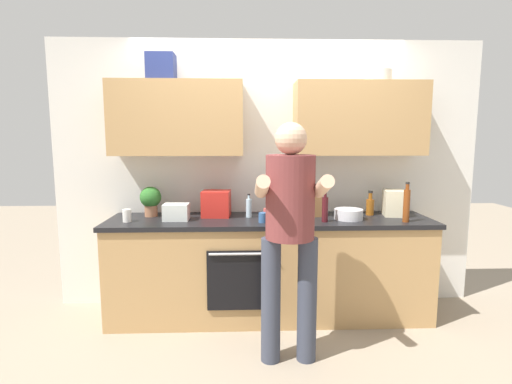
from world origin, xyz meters
TOP-DOWN VIEW (x-y plane):
  - ground_plane at (0.00, 0.00)m, footprint 12.00×12.00m
  - back_wall_unit at (-0.00, 0.27)m, footprint 4.00×0.38m
  - counter at (-0.00, -0.00)m, footprint 2.84×0.67m
  - person_standing at (0.09, -0.73)m, footprint 0.49×0.45m
  - bottle_wine at (0.45, -0.16)m, footprint 0.05×0.05m
  - bottle_water at (-0.18, 0.07)m, footprint 0.05×0.05m
  - bottle_vinegar at (1.14, -0.19)m, footprint 0.05×0.05m
  - bottle_hotsauce at (0.22, 0.19)m, footprint 0.06×0.06m
  - bottle_syrup at (0.93, 0.12)m, footprint 0.07×0.07m
  - cup_coffee at (-1.22, -0.10)m, footprint 0.07×0.07m
  - cup_tea at (-0.07, -0.16)m, footprint 0.07×0.07m
  - cup_ceramic at (-0.03, -0.05)m, footprint 0.07×0.07m
  - mixing_bowl at (0.68, -0.06)m, footprint 0.25×0.25m
  - knife_block at (0.42, 0.10)m, footprint 0.10×0.14m
  - potted_herb at (-1.07, 0.14)m, footprint 0.19×0.19m
  - grocery_bag_produce at (-0.81, -0.04)m, footprint 0.22×0.16m
  - grocery_bag_rice at (1.14, 0.09)m, footprint 0.21×0.24m
  - grocery_bag_crisps at (-0.48, 0.11)m, footprint 0.26×0.23m

SIDE VIEW (x-z plane):
  - ground_plane at x=0.00m, z-range 0.00..0.00m
  - counter at x=0.00m, z-range 0.00..0.90m
  - cup_tea at x=-0.07m, z-range 0.90..0.98m
  - mixing_bowl at x=0.68m, z-range 0.90..0.99m
  - cup_ceramic at x=-0.03m, z-range 0.90..1.00m
  - cup_coffee at x=-1.22m, z-range 0.90..1.01m
  - grocery_bag_produce at x=-0.81m, z-range 0.90..1.04m
  - bottle_syrup at x=0.93m, z-range 0.87..1.10m
  - bottle_water at x=-0.18m, z-range 0.88..1.09m
  - bottle_hotsauce at x=0.22m, z-range 0.87..1.14m
  - knife_block at x=0.42m, z-range 0.87..1.15m
  - person_standing at x=0.09m, z-range 0.16..1.87m
  - bottle_wine at x=0.45m, z-range 0.87..1.16m
  - grocery_bag_crisps at x=-0.48m, z-range 0.90..1.13m
  - grocery_bag_rice at x=1.14m, z-range 0.90..1.13m
  - bottle_vinegar at x=1.14m, z-range 0.88..1.22m
  - potted_herb at x=-1.07m, z-range 0.92..1.19m
  - back_wall_unit at x=0.00m, z-range 0.25..2.75m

